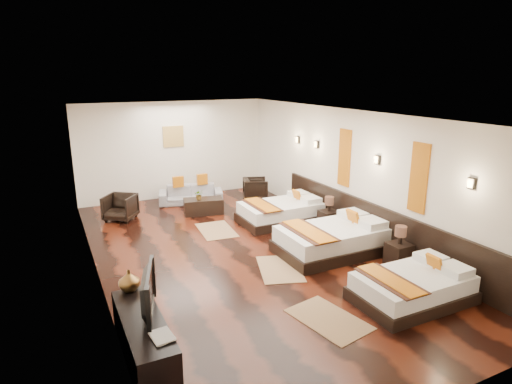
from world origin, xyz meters
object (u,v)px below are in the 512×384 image
tv (142,292)px  figurine (129,280)px  table_plant (199,195)px  bed_near (413,287)px  sofa (191,194)px  bed_mid (333,239)px  tv_console (144,338)px  nightstand_a (399,252)px  armchair_right (255,189)px  armchair_left (120,207)px  book (152,340)px  coffee_table (203,206)px  bed_far (281,212)px  nightstand_b (329,218)px

tv → figurine: 0.71m
figurine → table_plant: 5.17m
bed_near → sofa: bed_near is taller
bed_mid → tv_console: bearing=-157.7°
bed_mid → sofa: bed_mid is taller
nightstand_a → armchair_right: 5.31m
tv → bed_near: bearing=-81.6°
bed_near → armchair_left: bed_near is taller
bed_mid → nightstand_a: bed_mid is taller
bed_mid → tv_console: (-4.20, -1.72, -0.01)m
tv → armchair_right: tv is taller
book → coffee_table: book is taller
bed_far → figurine: bearing=-144.2°
nightstand_a → book: 5.09m
armchair_right → sofa: bearing=96.5°
bed_far → nightstand_a: nightstand_a is taller
nightstand_a → coffee_table: size_ratio=0.80×
book → armchair_right: bearing=55.1°
book → sofa: size_ratio=0.19×
nightstand_b → sofa: (-2.26, 3.45, -0.02)m
tv_console → tv: (0.05, 0.13, 0.57)m
nightstand_b → coffee_table: 3.30m
bed_mid → armchair_left: bearing=131.3°
book → table_plant: (2.57, 5.83, -0.04)m
bed_far → armchair_right: bed_far is taller
bed_near → sofa: bearing=102.5°
bed_near → figurine: figurine is taller
tv_console → sofa: size_ratio=1.03×
figurine → book: bearing=-90.0°
bed_mid → figurine: figurine is taller
bed_far → nightstand_a: (0.75, -3.21, 0.02)m
nightstand_b → armchair_right: 3.05m
nightstand_a → tv_console: (-4.95, -0.64, -0.00)m
bed_near → armchair_right: size_ratio=2.71×
bed_near → coffee_table: (-1.51, 5.78, -0.04)m
figurine → tv: bearing=-85.9°
bed_near → bed_mid: 2.18m
figurine → tv_console: bearing=-90.0°
book → armchair_right: armchair_right is taller
bed_mid → armchair_right: 4.22m
book → armchair_left: bearing=84.1°
nightstand_a → coffee_table: (-2.26, 4.67, -0.08)m
nightstand_b → tv_console: (-4.95, -2.91, -0.00)m
tv_console → armchair_left: 5.79m
bed_mid → bed_near: bearing=-90.1°
bed_mid → bed_far: 2.13m
tv_console → tv: tv is taller
tv_console → armchair_right: size_ratio=2.63×
nightstand_a → tv: bearing=-174.1°
armchair_left → sofa: bearing=52.9°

